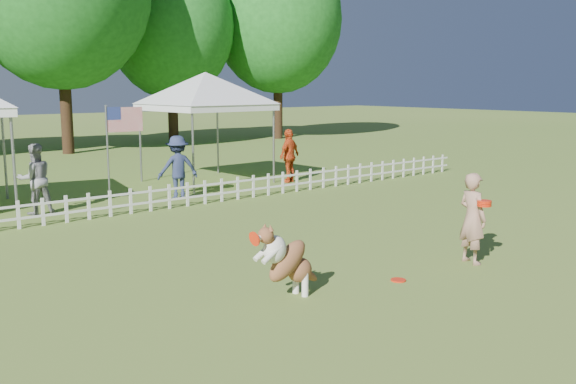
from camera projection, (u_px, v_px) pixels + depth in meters
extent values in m
plane|color=#476F23|center=(376.00, 277.00, 9.94)|extent=(120.00, 120.00, 0.00)
imported|color=#A47862|center=(472.00, 218.00, 10.64)|extent=(0.47, 0.62, 1.53)
cylinder|color=red|center=(398.00, 280.00, 9.77)|extent=(0.30, 0.30, 0.02)
imported|color=gray|center=(35.00, 179.00, 14.71)|extent=(0.82, 0.65, 1.64)
imported|color=#252D4F|center=(178.00, 167.00, 16.68)|extent=(1.17, 0.83, 1.66)
imported|color=#C84117|center=(289.00, 156.00, 19.56)|extent=(1.03, 0.68, 1.63)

